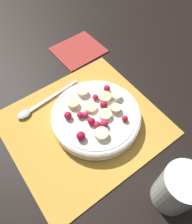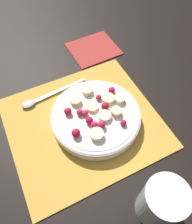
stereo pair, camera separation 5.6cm
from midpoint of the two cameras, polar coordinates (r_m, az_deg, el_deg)
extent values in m
plane|color=black|center=(0.59, -5.78, -3.56)|extent=(3.00, 3.00, 0.00)
cube|color=gold|center=(0.59, -5.81, -3.41)|extent=(0.39, 0.36, 0.01)
cylinder|color=white|center=(0.58, -2.76, -1.54)|extent=(0.23, 0.23, 0.03)
torus|color=white|center=(0.57, -2.80, -0.94)|extent=(0.23, 0.23, 0.01)
cylinder|color=white|center=(0.57, -2.82, -0.69)|extent=(0.21, 0.21, 0.00)
cylinder|color=beige|center=(0.57, -4.05, 0.88)|extent=(0.03, 0.03, 0.01)
cylinder|color=beige|center=(0.55, -0.41, -0.92)|extent=(0.05, 0.05, 0.01)
cylinder|color=beige|center=(0.56, 2.33, 0.64)|extent=(0.04, 0.04, 0.01)
cylinder|color=beige|center=(0.59, -0.34, 3.69)|extent=(0.05, 0.05, 0.01)
cylinder|color=beige|center=(0.58, -8.93, 1.85)|extent=(0.04, 0.04, 0.01)
cylinder|color=#F4EAB7|center=(0.52, -1.59, -5.98)|extent=(0.05, 0.05, 0.01)
cylinder|color=beige|center=(0.60, -6.20, 5.06)|extent=(0.04, 0.04, 0.01)
cylinder|color=#F4EAB7|center=(0.59, 2.74, 3.87)|extent=(0.03, 0.03, 0.01)
sphere|color=#B21433|center=(0.57, -0.79, 1.63)|extent=(0.02, 0.02, 0.02)
sphere|color=#D12347|center=(0.58, -2.89, 3.69)|extent=(0.02, 0.02, 0.02)
sphere|color=#D12347|center=(0.54, -0.84, -3.28)|extent=(0.02, 0.02, 0.02)
sphere|color=#D12347|center=(0.56, -7.06, -0.94)|extent=(0.02, 0.02, 0.02)
sphere|color=#B21433|center=(0.54, -4.14, -2.69)|extent=(0.02, 0.02, 0.02)
sphere|color=#B21433|center=(0.52, -7.06, -6.43)|extent=(0.02, 0.02, 0.02)
sphere|color=red|center=(0.56, -10.22, -1.10)|extent=(0.02, 0.02, 0.02)
sphere|color=#D12347|center=(0.54, -2.68, -3.53)|extent=(0.02, 0.02, 0.02)
sphere|color=#DB3356|center=(0.55, -5.41, -1.13)|extent=(0.02, 0.02, 0.02)
sphere|color=red|center=(0.55, 4.68, -1.91)|extent=(0.02, 0.02, 0.02)
sphere|color=red|center=(0.60, 0.21, 6.02)|extent=(0.02, 0.02, 0.02)
cube|color=#B2B2B7|center=(0.65, -13.28, 4.09)|extent=(0.17, 0.02, 0.00)
ellipsoid|color=#B2B2B7|center=(0.64, -20.73, -0.73)|extent=(0.04, 0.03, 0.01)
cylinder|color=white|center=(0.48, 17.25, -18.93)|extent=(0.08, 0.08, 0.12)
cube|color=#A3332D|center=(0.79, -6.76, 15.75)|extent=(0.16, 0.15, 0.01)
camera|label=1|loc=(0.03, -92.87, -4.25)|focal=35.00mm
camera|label=2|loc=(0.03, 87.13, 4.25)|focal=35.00mm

